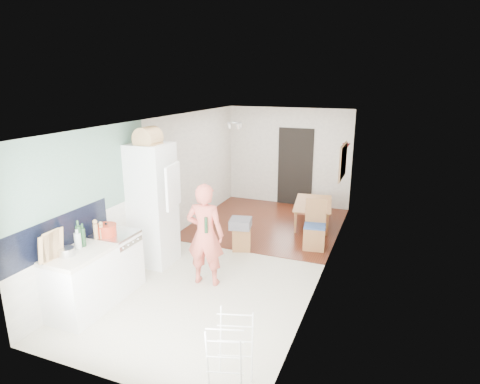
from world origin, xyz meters
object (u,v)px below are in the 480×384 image
Objects in this scene: person at (205,226)px; dining_chair at (315,225)px; drying_rack at (230,352)px; stool at (242,238)px; dining_table at (314,215)px.

person is 2.45m from dining_chair.
dining_chair is at bearing 71.50° from drying_rack.
dining_chair is at bearing 22.80° from stool.
dining_chair is (1.35, 1.99, -0.50)m from person.
drying_rack is (0.16, -5.23, 0.17)m from dining_table.
stool is (0.05, 1.44, -0.76)m from person.
dining_table is 1.39m from dining_chair.
person is 2.05× the size of dining_chair.
person is at bearing 106.00° from drying_rack.
person is at bearing 153.33° from dining_table.
dining_chair is 1.24× the size of drying_rack.
stool is at bearing 142.75° from dining_table.
dining_chair is 1.43m from stool.
person is 4.38× the size of stool.
dining_chair is at bearing -177.04° from dining_table.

